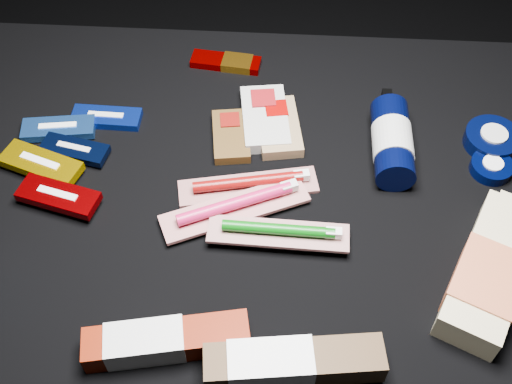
{
  "coord_description": "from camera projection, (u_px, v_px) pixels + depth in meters",
  "views": [
    {
      "loc": [
        0.05,
        -0.55,
        1.15
      ],
      "look_at": [
        0.01,
        0.01,
        0.42
      ],
      "focal_mm": 45.0,
      "sensor_mm": 36.0,
      "label": 1
    }
  ],
  "objects": [
    {
      "name": "ground",
      "position": [
        248.0,
        326.0,
        1.25
      ],
      "size": [
        3.0,
        3.0,
        0.0
      ],
      "primitive_type": "plane",
      "color": "black",
      "rests_on": "ground"
    },
    {
      "name": "cloth_table",
      "position": [
        247.0,
        275.0,
        1.09
      ],
      "size": [
        0.98,
        0.78,
        0.4
      ],
      "primitive_type": "cube",
      "color": "black",
      "rests_on": "ground"
    },
    {
      "name": "luna_bar_0",
      "position": [
        106.0,
        118.0,
        1.03
      ],
      "size": [
        0.11,
        0.04,
        0.01
      ],
      "rotation": [
        0.0,
        0.0,
        -0.03
      ],
      "color": "#0C2799",
      "rests_on": "cloth_table"
    },
    {
      "name": "luna_bar_1",
      "position": [
        59.0,
        128.0,
        1.01
      ],
      "size": [
        0.12,
        0.06,
        0.01
      ],
      "rotation": [
        0.0,
        0.0,
        0.14
      ],
      "color": "#2051A2",
      "rests_on": "cloth_table"
    },
    {
      "name": "luna_bar_2",
      "position": [
        75.0,
        150.0,
        0.98
      ],
      "size": [
        0.11,
        0.06,
        0.01
      ],
      "rotation": [
        0.0,
        0.0,
        -0.21
      ],
      "color": "black",
      "rests_on": "cloth_table"
    },
    {
      "name": "luna_bar_3",
      "position": [
        41.0,
        164.0,
        0.96
      ],
      "size": [
        0.13,
        0.08,
        0.02
      ],
      "rotation": [
        0.0,
        0.0,
        -0.34
      ],
      "color": "#BB9200",
      "rests_on": "cloth_table"
    },
    {
      "name": "luna_bar_4",
      "position": [
        59.0,
        196.0,
        0.92
      ],
      "size": [
        0.12,
        0.07,
        0.02
      ],
      "rotation": [
        0.0,
        0.0,
        -0.26
      ],
      "color": "#780002",
      "rests_on": "cloth_table"
    },
    {
      "name": "clif_bar_0",
      "position": [
        231.0,
        134.0,
        1.0
      ],
      "size": [
        0.07,
        0.11,
        0.02
      ],
      "rotation": [
        0.0,
        0.0,
        0.14
      ],
      "color": "#4C3314",
      "rests_on": "cloth_table"
    },
    {
      "name": "clif_bar_1",
      "position": [
        265.0,
        116.0,
        1.03
      ],
      "size": [
        0.09,
        0.14,
        0.02
      ],
      "rotation": [
        0.0,
        0.0,
        0.14
      ],
      "color": "beige",
      "rests_on": "cloth_table"
    },
    {
      "name": "clif_bar_2",
      "position": [
        278.0,
        125.0,
        1.01
      ],
      "size": [
        0.08,
        0.13,
        0.02
      ],
      "rotation": [
        0.0,
        0.0,
        0.16
      ],
      "color": "#95764F",
      "rests_on": "cloth_table"
    },
    {
      "name": "power_bar",
      "position": [
        230.0,
        63.0,
        1.11
      ],
      "size": [
        0.12,
        0.05,
        0.01
      ],
      "rotation": [
        0.0,
        0.0,
        -0.12
      ],
      "color": "#7C0000",
      "rests_on": "cloth_table"
    },
    {
      "name": "lotion_bottle",
      "position": [
        392.0,
        142.0,
        0.97
      ],
      "size": [
        0.06,
        0.19,
        0.06
      ],
      "rotation": [
        0.0,
        0.0,
        0.0
      ],
      "color": "black",
      "rests_on": "cloth_table"
    },
    {
      "name": "cream_tin_upper",
      "position": [
        492.0,
        139.0,
        0.99
      ],
      "size": [
        0.08,
        0.08,
        0.03
      ],
      "rotation": [
        0.0,
        0.0,
        -0.42
      ],
      "color": "black",
      "rests_on": "cloth_table"
    },
    {
      "name": "cream_tin_lower",
      "position": [
        491.0,
        167.0,
        0.96
      ],
      "size": [
        0.06,
        0.06,
        0.02
      ],
      "rotation": [
        0.0,
        0.0,
        -0.01
      ],
      "color": "black",
      "rests_on": "cloth_table"
    },
    {
      "name": "bodywash_bottle",
      "position": [
        490.0,
        273.0,
        0.84
      ],
      "size": [
        0.17,
        0.24,
        0.05
      ],
      "rotation": [
        0.0,
        0.0,
        -0.44
      ],
      "color": "beige",
      "rests_on": "cloth_table"
    },
    {
      "name": "toothbrush_pack_0",
      "position": [
        250.0,
        184.0,
        0.94
      ],
      "size": [
        0.21,
        0.09,
        0.02
      ],
      "rotation": [
        0.0,
        0.0,
        0.2
      ],
      "color": "#B3ADA7",
      "rests_on": "cloth_table"
    },
    {
      "name": "toothbrush_pack_1",
      "position": [
        237.0,
        206.0,
        0.91
      ],
      "size": [
        0.22,
        0.13,
        0.02
      ],
      "rotation": [
        0.0,
        0.0,
        0.42
      ],
      "color": "silver",
      "rests_on": "cloth_table"
    },
    {
      "name": "toothbrush_pack_2",
      "position": [
        280.0,
        232.0,
        0.88
      ],
      "size": [
        0.2,
        0.05,
        0.02
      ],
      "rotation": [
        0.0,
        0.0,
        -0.03
      ],
      "color": "silver",
      "rests_on": "cloth_table"
    },
    {
      "name": "toothpaste_carton_red",
      "position": [
        159.0,
        342.0,
        0.78
      ],
      "size": [
        0.21,
        0.08,
        0.04
      ],
      "rotation": [
        0.0,
        0.0,
        0.19
      ],
      "color": "#6E1200",
      "rests_on": "cloth_table"
    },
    {
      "name": "toothpaste_carton_green",
      "position": [
        286.0,
        363.0,
        0.76
      ],
      "size": [
        0.22,
        0.07,
        0.04
      ],
      "rotation": [
        0.0,
        0.0,
        0.13
      ],
      "color": "#3E2814",
      "rests_on": "cloth_table"
    }
  ]
}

